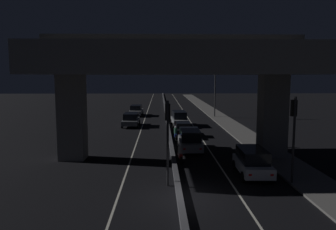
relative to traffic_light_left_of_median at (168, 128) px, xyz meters
The scene contains 18 objects.
ground_plane 4.09m from the traffic_light_left_of_median, 75.87° to the right, with size 200.00×200.00×0.00m, color black.
lane_line_left_inner 33.06m from the traffic_light_left_of_median, 94.65° to the left, with size 0.12×126.00×0.00m, color beige.
lane_line_right_inner 33.17m from the traffic_light_left_of_median, 83.41° to the left, with size 0.12×126.00×0.00m, color beige.
median_divider 32.94m from the traffic_light_left_of_median, 89.02° to the left, with size 0.32×126.00×0.30m, color #4C4C51.
sidewalk_right 27.37m from the traffic_light_left_of_median, 71.57° to the left, with size 2.87×126.00×0.13m, color #5B5956.
elevated_overpass 7.32m from the traffic_light_left_of_median, 84.91° to the left, with size 19.51×10.52×9.37m.
traffic_light_left_of_median is the anchor object (origin of this frame).
traffic_light_right_of_median 7.26m from the traffic_light_left_of_median, ahead, with size 0.30×0.49×5.17m.
street_lamp 32.01m from the traffic_light_left_of_median, 76.37° to the left, with size 2.85×0.32×8.79m.
car_white_lead 6.23m from the traffic_light_left_of_median, 17.98° to the left, with size 2.07×4.17×1.73m.
car_silver_second 9.52m from the traffic_light_left_of_median, 76.70° to the left, with size 1.99×4.69×1.78m.
car_black_third 15.90m from the traffic_light_left_of_median, 82.65° to the left, with size 1.82×4.33×1.46m.
car_silver_fourth 22.91m from the traffic_light_left_of_median, 84.95° to the left, with size 2.12×4.78×1.86m.
car_grey_lead_oncoming 22.97m from the traffic_light_left_of_median, 100.33° to the left, with size 2.11×4.78×1.66m.
car_silver_second_oncoming 33.62m from the traffic_light_left_of_median, 97.21° to the left, with size 2.10×4.68×1.69m.
motorcycle_red_filtering_near 5.87m from the traffic_light_left_of_median, 78.35° to the left, with size 0.34×1.95×1.45m.
motorcycle_blue_filtering_mid 13.62m from the traffic_light_left_of_median, 85.24° to the left, with size 0.32×1.82×1.43m.
pedestrian_on_sidewalk 13.75m from the traffic_light_left_of_median, 48.78° to the left, with size 0.34×0.34×1.68m.
Camera 1 is at (-1.00, -16.20, 6.36)m, focal length 35.00 mm.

